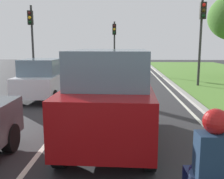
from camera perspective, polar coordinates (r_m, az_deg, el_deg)
name	(u,v)px	position (r m, az deg, el deg)	size (l,w,h in m)	color
ground_plane	(97,98)	(11.96, -3.17, -1.92)	(60.00, 60.00, 0.00)	#2D2D30
lane_line_center	(82,98)	(12.05, -6.48, -1.86)	(0.12, 32.00, 0.01)	silver
lane_line_right_edge	(178,99)	(12.14, 14.00, -2.00)	(0.12, 32.00, 0.01)	silver
curb_right	(189,98)	(12.24, 16.31, -1.74)	(0.24, 48.00, 0.12)	#9E9B93
car_suv_ahead	(111,96)	(6.49, -0.27, -1.33)	(2.08, 4.56, 2.28)	maroon
car_hatchback_far	(43,79)	(12.15, -14.64, 2.18)	(1.74, 3.71, 1.78)	silver
rider_person	(213,158)	(3.18, 20.97, -13.57)	(0.51, 0.41, 1.16)	#192D47
traffic_light_near_right	(202,28)	(15.86, 18.71, 12.47)	(0.32, 0.50, 4.82)	#2D2D2D
traffic_light_overhead_left	(31,31)	(18.52, -16.94, 11.95)	(0.32, 0.50, 4.90)	#2D2D2D
traffic_light_far_median	(114,38)	(23.14, 0.51, 11.05)	(0.32, 0.50, 4.31)	#2D2D2D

